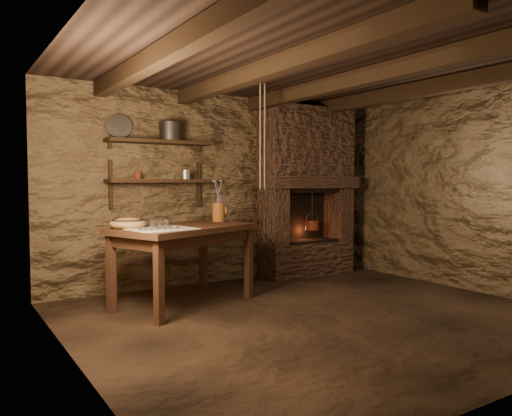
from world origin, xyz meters
TOP-DOWN VIEW (x-y plane):
  - floor at (0.00, 0.00)m, footprint 4.50×4.50m
  - back_wall at (0.00, 2.00)m, footprint 4.50×0.04m
  - left_wall at (-2.25, 0.00)m, footprint 0.04×4.00m
  - right_wall at (2.25, 0.00)m, footprint 0.04×4.00m
  - ceiling at (0.00, 0.00)m, footprint 4.50×4.00m
  - beam_far_left at (-1.50, 0.00)m, footprint 0.14×3.95m
  - beam_mid_left at (-0.50, 0.00)m, footprint 0.14×3.95m
  - beam_mid_right at (0.50, 0.00)m, footprint 0.14×3.95m
  - beam_far_right at (1.50, 0.00)m, footprint 0.14×3.95m
  - shelf_lower at (-0.85, 1.84)m, footprint 1.25×0.30m
  - shelf_upper at (-0.85, 1.84)m, footprint 1.25×0.30m
  - hearth at (1.25, 1.77)m, footprint 1.43×0.51m
  - work_table at (-0.90, 1.09)m, footprint 1.66×1.29m
  - linen_cloth at (-1.24, 0.83)m, footprint 0.65×0.56m
  - pewter_cutlery_row at (-1.24, 0.81)m, footprint 0.51×0.26m
  - drinking_glasses at (-1.22, 0.94)m, footprint 0.19×0.06m
  - stoneware_jug at (-0.33, 1.38)m, footprint 0.16×0.16m
  - wooden_bowl at (-1.48, 1.12)m, footprint 0.41×0.41m
  - iron_stockpot at (-0.72, 1.84)m, footprint 0.27×0.27m
  - tin_pan at (-1.30, 1.94)m, footprint 0.31×0.19m
  - small_kettle at (-0.53, 1.84)m, footprint 0.17×0.14m
  - rusty_tin at (-1.13, 1.84)m, footprint 0.11×0.11m
  - red_pot at (1.31, 1.72)m, footprint 0.23×0.23m
  - hanging_ropes at (0.05, 1.05)m, footprint 0.08×0.08m

SIDE VIEW (x-z plane):
  - floor at x=0.00m, z-range 0.00..0.00m
  - work_table at x=-0.90m, z-range 0.03..0.87m
  - red_pot at x=1.31m, z-range 0.43..0.97m
  - linen_cloth at x=-1.24m, z-range 0.83..0.84m
  - pewter_cutlery_row at x=-1.24m, z-range 0.84..0.85m
  - wooden_bowl at x=-1.48m, z-range 0.81..0.94m
  - drinking_glasses at x=-1.22m, z-range 0.84..0.92m
  - stoneware_jug at x=-0.33m, z-range 0.80..1.29m
  - back_wall at x=0.00m, z-range 0.00..2.40m
  - left_wall at x=-2.25m, z-range 0.00..2.40m
  - right_wall at x=2.25m, z-range 0.00..2.40m
  - hearth at x=1.25m, z-range 0.08..2.38m
  - shelf_lower at x=-0.85m, z-range 1.28..1.32m
  - rusty_tin at x=-1.13m, z-range 1.32..1.41m
  - small_kettle at x=-0.53m, z-range 1.29..1.46m
  - shelf_upper at x=-0.85m, z-range 1.73..1.77m
  - hanging_ropes at x=0.05m, z-range 1.20..2.40m
  - iron_stockpot at x=-0.72m, z-range 1.77..1.97m
  - tin_pan at x=-1.30m, z-range 1.77..2.06m
  - beam_far_left at x=-1.50m, z-range 2.23..2.39m
  - beam_mid_left at x=-0.50m, z-range 2.23..2.39m
  - beam_mid_right at x=0.50m, z-range 2.23..2.39m
  - beam_far_right at x=1.50m, z-range 2.23..2.39m
  - ceiling at x=0.00m, z-range 2.38..2.42m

